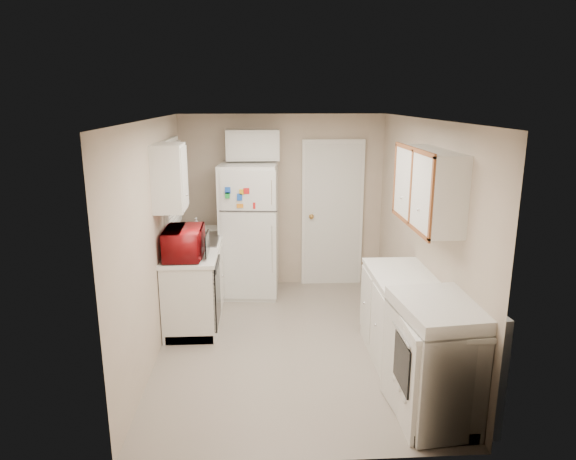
{
  "coord_description": "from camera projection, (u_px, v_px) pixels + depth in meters",
  "views": [
    {
      "loc": [
        -0.31,
        -5.13,
        2.6
      ],
      "look_at": [
        0.0,
        0.5,
        1.15
      ],
      "focal_mm": 32.0,
      "sensor_mm": 36.0,
      "label": 1
    }
  ],
  "objects": [
    {
      "name": "soap_bottle",
      "position": [
        196.0,
        224.0,
        6.72
      ],
      "size": [
        0.11,
        0.11,
        0.19
      ],
      "primitive_type": "imported",
      "rotation": [
        0.0,
        0.0,
        -0.34
      ],
      "color": "white",
      "rests_on": "left_counter"
    },
    {
      "name": "sink",
      "position": [
        197.0,
        243.0,
        6.37
      ],
      "size": [
        0.54,
        0.74,
        0.16
      ],
      "primitive_type": "cube",
      "color": "gray",
      "rests_on": "left_counter"
    },
    {
      "name": "refrigerator",
      "position": [
        249.0,
        230.0,
        6.86
      ],
      "size": [
        0.79,
        0.77,
        1.78
      ],
      "primitive_type": "cube",
      "rotation": [
        0.0,
        0.0,
        -0.09
      ],
      "color": "silver",
      "rests_on": "floor"
    },
    {
      "name": "wall_front",
      "position": [
        307.0,
        311.0,
        3.49
      ],
      "size": [
        2.8,
        2.8,
        0.0
      ],
      "primitive_type": "plane",
      "color": "#BAA791",
      "rests_on": "floor"
    },
    {
      "name": "wall_left",
      "position": [
        154.0,
        239.0,
        5.25
      ],
      "size": [
        3.8,
        3.8,
        0.0
      ],
      "primitive_type": "plane",
      "color": "#BAA791",
      "rests_on": "floor"
    },
    {
      "name": "interior_door",
      "position": [
        332.0,
        214.0,
        7.2
      ],
      "size": [
        0.86,
        0.06,
        2.08
      ],
      "primitive_type": "cube",
      "color": "silver",
      "rests_on": "floor"
    },
    {
      "name": "wall_back",
      "position": [
        282.0,
        202.0,
        7.16
      ],
      "size": [
        2.8,
        2.8,
        0.0
      ],
      "primitive_type": "plane",
      "color": "#BAA791",
      "rests_on": "floor"
    },
    {
      "name": "window_blinds",
      "position": [
        173.0,
        184.0,
        6.17
      ],
      "size": [
        0.1,
        0.98,
        1.08
      ],
      "primitive_type": "cube",
      "color": "silver",
      "rests_on": "wall_left"
    },
    {
      "name": "upper_cabinet_left",
      "position": [
        169.0,
        178.0,
        5.32
      ],
      "size": [
        0.3,
        0.45,
        0.7
      ],
      "primitive_type": "cube",
      "color": "silver",
      "rests_on": "wall_left"
    },
    {
      "name": "left_counter",
      "position": [
        197.0,
        278.0,
        6.32
      ],
      "size": [
        0.6,
        1.8,
        0.9
      ],
      "primitive_type": "cube",
      "color": "silver",
      "rests_on": "floor"
    },
    {
      "name": "floor",
      "position": [
        291.0,
        343.0,
        5.62
      ],
      "size": [
        3.8,
        3.8,
        0.0
      ],
      "primitive_type": "plane",
      "color": "#A99C8D",
      "rests_on": "ground"
    },
    {
      "name": "stove",
      "position": [
        440.0,
        359.0,
        4.23
      ],
      "size": [
        0.77,
        0.91,
        1.03
      ],
      "primitive_type": "cube",
      "rotation": [
        0.0,
        0.0,
        0.1
      ],
      "color": "silver",
      "rests_on": "floor"
    },
    {
      "name": "ceiling",
      "position": [
        291.0,
        119.0,
        5.02
      ],
      "size": [
        3.8,
        3.8,
        0.0
      ],
      "primitive_type": "plane",
      "color": "white",
      "rests_on": "floor"
    },
    {
      "name": "cabinet_over_fridge",
      "position": [
        253.0,
        145.0,
        6.8
      ],
      "size": [
        0.7,
        0.3,
        0.4
      ],
      "primitive_type": "cube",
      "color": "silver",
      "rests_on": "wall_back"
    },
    {
      "name": "microwave",
      "position": [
        184.0,
        244.0,
        5.62
      ],
      "size": [
        0.6,
        0.34,
        0.4
      ],
      "primitive_type": "imported",
      "rotation": [
        0.0,
        0.0,
        1.58
      ],
      "color": "#9E0F14",
      "rests_on": "left_counter"
    },
    {
      "name": "right_counter",
      "position": [
        413.0,
        335.0,
        4.8
      ],
      "size": [
        0.6,
        2.0,
        0.9
      ],
      "primitive_type": "cube",
      "color": "silver",
      "rests_on": "floor"
    },
    {
      "name": "dishwasher",
      "position": [
        217.0,
        292.0,
        5.75
      ],
      "size": [
        0.03,
        0.58,
        0.72
      ],
      "primitive_type": "cube",
      "color": "black",
      "rests_on": "floor"
    },
    {
      "name": "upper_cabinet_right",
      "position": [
        428.0,
        187.0,
        4.76
      ],
      "size": [
        0.3,
        1.2,
        0.7
      ],
      "primitive_type": "cube",
      "color": "silver",
      "rests_on": "wall_right"
    },
    {
      "name": "wall_right",
      "position": [
        423.0,
        235.0,
        5.4
      ],
      "size": [
        3.8,
        3.8,
        0.0
      ],
      "primitive_type": "plane",
      "color": "#BAA791",
      "rests_on": "floor"
    }
  ]
}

